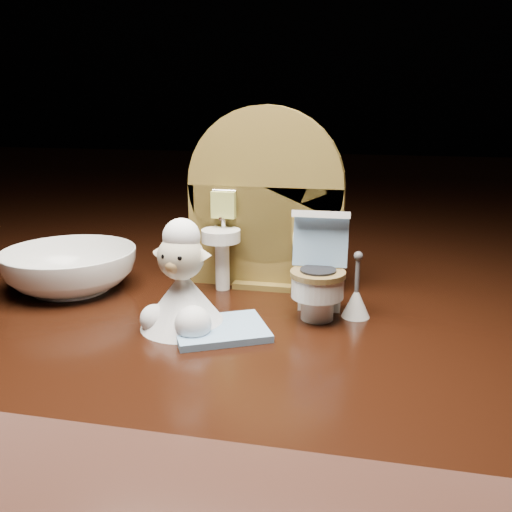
{
  "coord_description": "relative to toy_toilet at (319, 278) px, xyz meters",
  "views": [
    {
      "loc": [
        0.09,
        -0.39,
        0.16
      ],
      "look_at": [
        0.01,
        -0.01,
        0.05
      ],
      "focal_mm": 40.0,
      "sensor_mm": 36.0,
      "label": 1
    }
  ],
  "objects": [
    {
      "name": "ceramic_bowl",
      "position": [
        -0.21,
        0.01,
        -0.01
      ],
      "size": [
        0.14,
        0.14,
        0.03
      ],
      "primitive_type": "imported",
      "rotation": [
        0.0,
        0.0,
        -0.42
      ],
      "color": "white",
      "rests_on": "ground"
    },
    {
      "name": "bath_mat",
      "position": [
        -0.06,
        -0.05,
        -0.03
      ],
      "size": [
        0.08,
        0.07,
        0.0
      ],
      "primitive_type": "cube",
      "rotation": [
        0.0,
        0.0,
        0.48
      ],
      "color": "#7DA6CE",
      "rests_on": "ground"
    },
    {
      "name": "toilet_brush",
      "position": [
        0.03,
        0.0,
        -0.02
      ],
      "size": [
        0.02,
        0.02,
        0.05
      ],
      "color": "white",
      "rests_on": "ground"
    },
    {
      "name": "toy_toilet",
      "position": [
        0.0,
        0.0,
        0.0
      ],
      "size": [
        0.04,
        0.05,
        0.08
      ],
      "rotation": [
        0.0,
        0.0,
        0.02
      ],
      "color": "white",
      "rests_on": "ground"
    },
    {
      "name": "backdrop_panel",
      "position": [
        -0.05,
        0.06,
        0.04
      ],
      "size": [
        0.13,
        0.05,
        0.15
      ],
      "color": "brown",
      "rests_on": "ground"
    },
    {
      "name": "plush_lamb",
      "position": [
        -0.09,
        -0.04,
        -0.0
      ],
      "size": [
        0.06,
        0.06,
        0.08
      ],
      "rotation": [
        0.0,
        0.0,
        -0.11
      ],
      "color": "white",
      "rests_on": "ground"
    }
  ]
}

